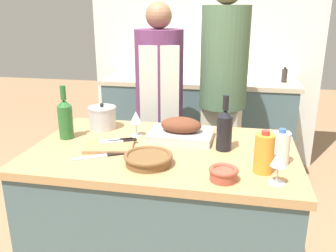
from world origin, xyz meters
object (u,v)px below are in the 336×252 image
object	(u,v)px
wine_glass_right	(136,118)
condiment_bottle_short	(215,67)
mixing_bowl	(224,173)
wine_bottle_green	(65,118)
milk_jug	(281,148)
wine_bottle_dark	(224,129)
condiment_bottle_tall	(284,76)
wine_glass_left	(279,160)
person_cook_guest	(223,89)
cutting_board	(110,146)
knife_chef	(102,156)
person_cook_aproned	(159,102)
stock_pot	(103,118)
knife_bread	(117,140)
roasting_pan	(181,131)
wicker_basket	(148,159)
juice_jug	(264,153)
knife_paring	(120,141)

from	to	relation	value
wine_glass_right	condiment_bottle_short	world-z (taller)	condiment_bottle_short
mixing_bowl	wine_glass_right	world-z (taller)	wine_glass_right
wine_bottle_green	condiment_bottle_short	bearing A→B (deg)	68.67
milk_jug	wine_bottle_green	world-z (taller)	wine_bottle_green
wine_bottle_dark	condiment_bottle_tall	size ratio (longest dim) A/B	2.09
wine_glass_left	person_cook_guest	size ratio (longest dim) A/B	0.08
wine_bottle_green	wine_bottle_dark	xyz separation A→B (m)	(0.87, -0.01, -0.00)
milk_jug	condiment_bottle_tall	xyz separation A→B (m)	(0.20, 1.72, 0.04)
cutting_board	mixing_bowl	world-z (taller)	mixing_bowl
knife_chef	condiment_bottle_short	size ratio (longest dim) A/B	1.25
knife_chef	person_cook_aproned	xyz separation A→B (m)	(0.05, 1.04, 0.01)
cutting_board	condiment_bottle_short	bearing A→B (deg)	77.68
stock_pot	wine_bottle_dark	world-z (taller)	wine_bottle_dark
knife_chef	condiment_bottle_tall	bearing A→B (deg)	60.10
knife_bread	condiment_bottle_tall	bearing A→B (deg)	57.85
wine_bottle_dark	condiment_bottle_short	size ratio (longest dim) A/B	1.43
stock_pot	roasting_pan	bearing A→B (deg)	-10.76
wine_glass_left	person_cook_aproned	size ratio (longest dim) A/B	0.09
cutting_board	person_cook_aproned	xyz separation A→B (m)	(0.06, 0.93, 0.01)
cutting_board	wicker_basket	bearing A→B (deg)	-33.71
mixing_bowl	person_cook_aproned	xyz separation A→B (m)	(-0.54, 1.19, -0.02)
wicker_basket	juice_jug	distance (m)	0.52
roasting_pan	knife_bread	size ratio (longest dim) A/B	2.04
person_cook_aproned	person_cook_guest	size ratio (longest dim) A/B	0.90
wine_bottle_dark	wicker_basket	bearing A→B (deg)	-142.72
condiment_bottle_short	person_cook_guest	size ratio (longest dim) A/B	0.11
wine_bottle_green	knife_paring	xyz separation A→B (m)	(0.33, -0.04, -0.10)
condiment_bottle_tall	person_cook_guest	distance (m)	0.86
roasting_pan	cutting_board	bearing A→B (deg)	-149.67
juice_jug	wine_glass_left	bearing A→B (deg)	-62.65
milk_jug	knife_bread	xyz separation A→B (m)	(-0.82, 0.10, -0.06)
wine_glass_right	condiment_bottle_tall	world-z (taller)	condiment_bottle_tall
knife_chef	condiment_bottle_tall	distance (m)	2.08
juice_jug	condiment_bottle_short	bearing A→B (deg)	100.06
roasting_pan	condiment_bottle_tall	bearing A→B (deg)	64.74
mixing_bowl	wine_bottle_green	bearing A→B (deg)	158.13
juice_jug	knife_chef	xyz separation A→B (m)	(-0.76, 0.03, -0.09)
wine_bottle_dark	wine_glass_right	distance (m)	0.51
wine_bottle_green	wine_bottle_dark	distance (m)	0.87
milk_jug	person_cook_aproned	world-z (taller)	person_cook_aproned
cutting_board	wine_bottle_green	size ratio (longest dim) A/B	0.93
cutting_board	stock_pot	distance (m)	0.34
condiment_bottle_tall	wine_bottle_green	bearing A→B (deg)	-129.86
roasting_pan	juice_jug	distance (m)	0.55
person_cook_aproned	juice_jug	bearing A→B (deg)	-69.49
person_cook_guest	milk_jug	bearing A→B (deg)	-61.91
stock_pot	wine_bottle_dark	size ratio (longest dim) A/B	0.58
wine_glass_left	stock_pot	bearing A→B (deg)	150.61
cutting_board	knife_bread	bearing A→B (deg)	69.22
wine_bottle_dark	cutting_board	bearing A→B (deg)	-171.59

